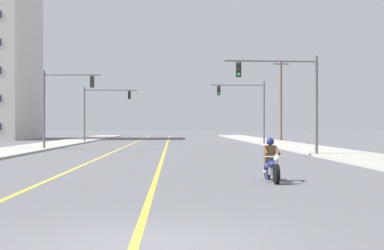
# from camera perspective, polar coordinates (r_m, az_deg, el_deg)

# --- Properties ---
(ground_plane) EXTENTS (400.00, 400.00, 0.00)m
(ground_plane) POSITION_cam_1_polar(r_m,az_deg,el_deg) (8.96, -4.65, -12.04)
(ground_plane) COLOR #5B5B60
(lane_stripe_center) EXTENTS (0.16, 100.00, 0.01)m
(lane_stripe_center) POSITION_cam_1_polar(r_m,az_deg,el_deg) (53.79, -2.63, -2.07)
(lane_stripe_center) COLOR yellow
(lane_stripe_center) RESTS_ON ground
(lane_stripe_left) EXTENTS (0.16, 100.00, 0.01)m
(lane_stripe_left) POSITION_cam_1_polar(r_m,az_deg,el_deg) (53.96, -6.52, -2.07)
(lane_stripe_left) COLOR yellow
(lane_stripe_left) RESTS_ON ground
(sidewalk_kerb_right) EXTENTS (4.40, 110.00, 0.14)m
(sidewalk_kerb_right) POSITION_cam_1_polar(r_m,az_deg,el_deg) (49.96, 10.46, -2.15)
(sidewalk_kerb_right) COLOR #ADA89E
(sidewalk_kerb_right) RESTS_ON ground
(sidewalk_kerb_left) EXTENTS (4.40, 110.00, 0.14)m
(sidewalk_kerb_left) POSITION_cam_1_polar(r_m,az_deg,el_deg) (50.14, -15.36, -2.14)
(sidewalk_kerb_left) COLOR #ADA89E
(sidewalk_kerb_left) RESTS_ON ground
(motorcycle_with_rider) EXTENTS (0.70, 2.19, 1.46)m
(motorcycle_with_rider) POSITION_cam_1_polar(r_m,az_deg,el_deg) (18.60, 8.20, -4.01)
(motorcycle_with_rider) COLOR black
(motorcycle_with_rider) RESTS_ON ground
(traffic_signal_near_right) EXTENTS (5.85, 0.62, 6.20)m
(traffic_signal_near_right) POSITION_cam_1_polar(r_m,az_deg,el_deg) (34.63, 10.04, 3.71)
(traffic_signal_near_right) COLOR #56565B
(traffic_signal_near_right) RESTS_ON ground
(traffic_signal_near_left) EXTENTS (4.53, 0.47, 6.20)m
(traffic_signal_near_left) POSITION_cam_1_polar(r_m,az_deg,el_deg) (44.34, -13.44, 2.77)
(traffic_signal_near_left) COLOR #56565B
(traffic_signal_near_left) RESTS_ON ground
(traffic_signal_mid_right) EXTENTS (5.31, 0.37, 6.20)m
(traffic_signal_mid_right) POSITION_cam_1_polar(r_m,az_deg,el_deg) (54.17, 5.85, 2.30)
(traffic_signal_mid_right) COLOR #56565B
(traffic_signal_mid_right) RESTS_ON ground
(traffic_signal_mid_left) EXTENTS (5.96, 0.37, 6.20)m
(traffic_signal_mid_left) POSITION_cam_1_polar(r_m,az_deg,el_deg) (62.27, -9.46, 2.02)
(traffic_signal_mid_left) COLOR #56565B
(traffic_signal_mid_left) RESTS_ON ground
(utility_pole_right_far) EXTENTS (1.91, 0.26, 9.91)m
(utility_pole_right_far) POSITION_cam_1_polar(r_m,az_deg,el_deg) (69.05, 9.18, 2.63)
(utility_pole_right_far) COLOR brown
(utility_pole_right_far) RESTS_ON ground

